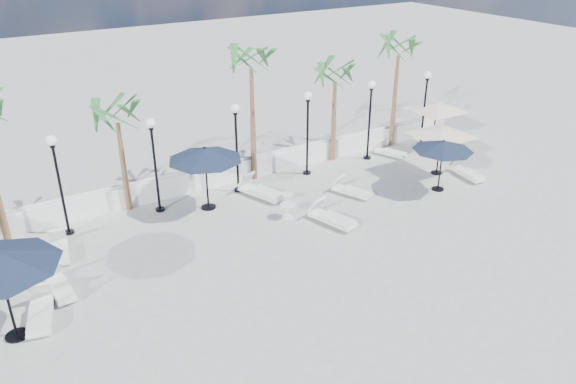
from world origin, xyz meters
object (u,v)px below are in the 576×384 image
lounger_4 (352,190)px  parasol_navy_right (443,146)px  lounger_5 (332,217)px  parasol_navy_mid (205,154)px  lounger_0 (40,312)px  lounger_7 (467,172)px  parasol_cream_sq_b (442,128)px  lounger_1 (59,250)px  lounger_2 (60,286)px  parasol_cream_sq_a (437,104)px  lounger_6 (390,152)px  lounger_3 (261,191)px

lounger_4 → parasol_navy_right: 4.20m
lounger_5 → parasol_navy_mid: parasol_navy_mid is taller
parasol_navy_right → lounger_0: bearing=-178.7°
lounger_7 → parasol_navy_mid: bearing=170.4°
lounger_0 → lounger_5: 10.54m
parasol_cream_sq_b → lounger_7: bearing=-48.2°
lounger_1 → parasol_cream_sq_b: (16.19, -1.65, 1.95)m
lounger_2 → parasol_navy_mid: bearing=20.9°
parasol_cream_sq_a → lounger_0: bearing=-167.4°
lounger_6 → parasol_cream_sq_a: bearing=-23.5°
lounger_0 → parasol_navy_right: parasol_navy_right is taller
lounger_7 → parasol_cream_sq_a: size_ratio=0.40×
lounger_1 → parasol_cream_sq_a: parasol_cream_sq_a is taller
parasol_cream_sq_a → lounger_2: bearing=-170.0°
parasol_cream_sq_a → parasol_cream_sq_b: size_ratio=1.02×
lounger_0 → parasol_cream_sq_b: size_ratio=0.44×
lounger_3 → parasol_cream_sq_b: size_ratio=0.47×
lounger_0 → lounger_5: bearing=14.9°
lounger_0 → lounger_4: bearing=21.8°
lounger_0 → lounger_1: (1.19, 3.31, -0.03)m
lounger_4 → lounger_6: (4.29, 2.56, -0.01)m
lounger_6 → lounger_5: bearing=-170.4°
lounger_1 → lounger_5: 9.82m
lounger_0 → lounger_3: (9.35, 3.75, 0.02)m
lounger_0 → lounger_6: bearing=28.0°
lounger_5 → lounger_6: 7.67m
lounger_7 → parasol_navy_mid: (-11.23, 3.28, 2.08)m
lounger_7 → parasol_navy_mid: 11.88m
lounger_3 → lounger_7: lounger_3 is taller
lounger_3 → lounger_5: size_ratio=1.05×
parasol_navy_right → parasol_cream_sq_b: size_ratio=0.54×
lounger_2 → lounger_3: (8.60, 2.68, 0.04)m
lounger_7 → lounger_1: bearing=177.9°
lounger_3 → lounger_0: bearing=-178.4°
lounger_0 → parasol_navy_mid: 8.32m
lounger_7 → lounger_4: bearing=174.3°
parasol_cream_sq_a → lounger_3: bearing=-176.3°
lounger_6 → parasol_navy_right: parasol_navy_right is taller
lounger_1 → parasol_cream_sq_b: bearing=3.0°
lounger_3 → parasol_navy_right: parasol_navy_right is taller
lounger_2 → lounger_6: bearing=8.0°
parasol_cream_sq_b → lounger_0: bearing=-174.6°
lounger_1 → lounger_6: bearing=12.9°
lounger_6 → parasol_cream_sq_b: parasol_cream_sq_b is taller
lounger_0 → lounger_2: lounger_0 is taller
lounger_2 → lounger_7: 17.51m
lounger_3 → parasol_cream_sq_b: 8.51m
lounger_3 → parasol_navy_mid: bearing=155.1°
lounger_3 → lounger_7: 9.43m
lounger_3 → lounger_5: (1.19, -3.45, -0.01)m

